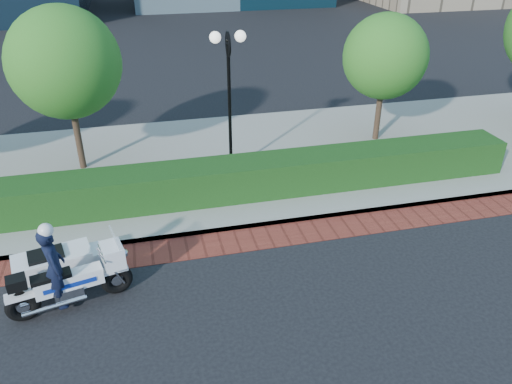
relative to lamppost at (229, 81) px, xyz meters
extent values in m
plane|color=black|center=(-1.00, -5.20, -2.96)|extent=(120.00, 120.00, 0.00)
cube|color=maroon|center=(-1.00, -3.70, -2.95)|extent=(60.00, 1.00, 0.01)
cube|color=gray|center=(-1.00, 0.80, -2.88)|extent=(60.00, 8.00, 0.15)
cube|color=black|center=(-1.00, -1.60, -2.31)|extent=(18.00, 1.20, 1.00)
cylinder|color=black|center=(0.00, 0.00, -2.66)|extent=(0.30, 0.30, 0.30)
cylinder|color=black|center=(0.00, 0.00, -0.81)|extent=(0.10, 0.10, 3.70)
cylinder|color=black|center=(0.00, 0.00, 1.04)|extent=(0.04, 0.70, 0.70)
sphere|color=white|center=(-0.35, 0.00, 1.24)|extent=(0.32, 0.32, 0.32)
sphere|color=white|center=(0.35, 0.00, 1.24)|extent=(0.32, 0.32, 0.32)
cylinder|color=#332319|center=(-4.50, 1.30, -1.72)|extent=(0.20, 0.20, 2.17)
sphere|color=#2F6F1B|center=(-4.50, 1.30, 0.48)|extent=(3.20, 3.20, 3.20)
cylinder|color=#332319|center=(5.50, 1.30, -1.85)|extent=(0.20, 0.20, 1.92)
sphere|color=#2F6F1B|center=(5.50, 1.30, 0.10)|extent=(2.80, 2.80, 2.80)
torus|color=black|center=(-5.23, -5.40, -2.62)|extent=(0.70, 0.35, 0.67)
torus|color=black|center=(-3.44, -4.98, -2.62)|extent=(0.70, 0.35, 0.67)
cube|color=white|center=(-4.34, -5.19, -2.33)|extent=(1.37, 0.62, 0.35)
cube|color=silver|center=(-4.39, -5.20, -2.57)|extent=(0.64, 0.53, 0.29)
cube|color=white|center=(-3.44, -4.98, -1.99)|extent=(0.53, 0.64, 0.46)
cube|color=silver|center=(-3.34, -4.96, -1.63)|extent=(0.24, 0.53, 0.41)
cube|color=black|center=(-4.64, -5.26, -2.12)|extent=(0.82, 0.47, 0.10)
cube|color=black|center=(-5.23, -5.40, -2.04)|extent=(0.42, 0.40, 0.22)
cube|color=white|center=(-4.74, -4.39, -2.45)|extent=(1.71, 1.06, 0.56)
cube|color=black|center=(-4.84, -4.42, -2.14)|extent=(0.81, 0.66, 0.08)
torus|color=black|center=(-4.95, -3.94, -2.70)|extent=(0.53, 0.28, 0.51)
imported|color=black|center=(-4.54, -5.24, -1.92)|extent=(0.56, 0.72, 1.76)
sphere|color=white|center=(-4.54, -5.24, -1.06)|extent=(0.29, 0.29, 0.29)
camera|label=1|loc=(-2.57, -13.79, 4.03)|focal=35.00mm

